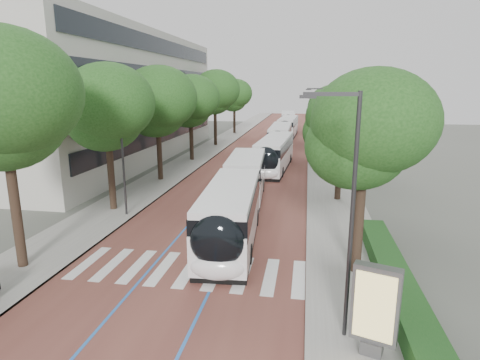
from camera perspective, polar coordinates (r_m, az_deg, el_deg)
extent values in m
plane|color=#51544C|center=(18.20, -8.81, -13.89)|extent=(160.00, 160.00, 0.00)
cube|color=brown|center=(56.19, 4.01, 4.76)|extent=(11.00, 140.00, 0.02)
cube|color=gray|center=(57.38, -3.49, 4.99)|extent=(4.00, 140.00, 0.12)
cube|color=gray|center=(55.98, 11.70, 4.53)|extent=(4.00, 140.00, 0.12)
cube|color=gray|center=(56.99, -1.62, 4.95)|extent=(0.20, 140.00, 0.14)
cube|color=gray|center=(55.93, 9.75, 4.61)|extent=(0.20, 140.00, 0.14)
cube|color=silver|center=(20.90, -20.76, -10.87)|extent=(0.55, 3.60, 0.01)
cube|color=silver|center=(20.32, -17.65, -11.31)|extent=(0.55, 3.60, 0.01)
cube|color=silver|center=(19.81, -14.36, -11.75)|extent=(0.55, 3.60, 0.01)
cube|color=silver|center=(19.36, -10.89, -12.17)|extent=(0.55, 3.60, 0.01)
cube|color=silver|center=(18.99, -7.27, -12.56)|extent=(0.55, 3.60, 0.01)
cube|color=silver|center=(18.69, -3.50, -12.91)|extent=(0.55, 3.60, 0.01)
cube|color=silver|center=(18.47, 0.39, -13.22)|extent=(0.55, 3.60, 0.01)
cube|color=silver|center=(18.34, 4.36, -13.47)|extent=(0.55, 3.60, 0.01)
cube|color=silver|center=(18.29, 8.37, -13.66)|extent=(0.55, 3.60, 0.01)
cube|color=blue|center=(56.37, 2.39, 4.82)|extent=(0.12, 126.00, 0.01)
cube|color=blue|center=(56.06, 5.64, 4.72)|extent=(0.12, 126.00, 0.01)
cube|color=#9B9A90|center=(49.95, -20.66, 10.96)|extent=(18.00, 40.00, 14.00)
cube|color=black|center=(46.41, -10.47, 6.51)|extent=(0.12, 38.00, 1.60)
cube|color=black|center=(46.16, -10.63, 10.45)|extent=(0.12, 38.00, 1.60)
cube|color=black|center=(46.13, -10.81, 14.42)|extent=(0.12, 38.00, 1.60)
cube|color=black|center=(46.30, -10.98, 18.14)|extent=(0.12, 38.00, 1.60)
cube|color=#184618|center=(17.58, 21.54, -13.85)|extent=(1.20, 14.00, 0.80)
cylinder|color=#2D2D30|center=(13.09, 15.60, -5.68)|extent=(0.14, 0.14, 8.00)
cube|color=#2D2D30|center=(12.35, 12.97, 11.83)|extent=(1.70, 0.12, 0.12)
cube|color=#2D2D30|center=(12.34, 9.64, 11.60)|extent=(0.50, 0.20, 0.10)
cylinder|color=#2D2D30|center=(37.59, 11.81, 6.64)|extent=(0.14, 0.14, 8.00)
cube|color=#2D2D30|center=(37.34, 10.84, 12.64)|extent=(1.70, 0.12, 0.12)
cube|color=#2D2D30|center=(37.33, 9.74, 12.56)|extent=(0.50, 0.20, 0.10)
cylinder|color=#2D2D30|center=(26.30, -16.37, 3.65)|extent=(0.14, 0.14, 8.00)
cylinder|color=black|center=(20.76, -29.21, -4.22)|extent=(0.44, 0.44, 5.26)
ellipsoid|color=#1A4416|center=(20.00, -30.76, 8.98)|extent=(6.41, 6.41, 5.45)
cylinder|color=black|center=(28.13, -17.83, 0.49)|extent=(0.44, 0.44, 4.72)
ellipsoid|color=#1A4416|center=(27.55, -18.47, 9.22)|extent=(5.87, 5.87, 4.99)
cylinder|color=black|center=(36.19, -11.37, 3.61)|extent=(0.44, 0.44, 4.74)
ellipsoid|color=#1A4416|center=(35.75, -11.69, 10.43)|extent=(6.43, 6.43, 5.47)
cylinder|color=black|center=(45.58, -6.92, 5.58)|extent=(0.44, 0.44, 4.53)
ellipsoid|color=#1A4416|center=(45.23, -7.07, 10.75)|extent=(6.02, 6.02, 5.11)
cylinder|color=black|center=(57.08, -3.53, 7.46)|extent=(0.44, 0.44, 5.08)
ellipsoid|color=#1A4416|center=(56.81, -3.59, 12.10)|extent=(6.46, 6.46, 5.49)
cylinder|color=black|center=(71.74, -0.80, 8.45)|extent=(0.44, 0.44, 4.56)
ellipsoid|color=#1A4416|center=(71.51, -0.82, 11.76)|extent=(5.78, 5.78, 4.91)
cylinder|color=black|center=(18.51, 16.48, -6.37)|extent=(0.44, 0.44, 4.43)
ellipsoid|color=#1A4416|center=(17.61, 17.34, 6.09)|extent=(5.15, 5.15, 4.37)
cylinder|color=black|center=(30.09, 13.85, 0.77)|extent=(0.44, 0.44, 3.92)
ellipsoid|color=#1A4416|center=(29.55, 14.24, 7.53)|extent=(5.73, 5.73, 4.87)
cylinder|color=black|center=(43.85, 12.58, 4.65)|extent=(0.44, 0.44, 3.91)
ellipsoid|color=#1A4416|center=(43.48, 12.82, 9.28)|extent=(5.52, 5.52, 4.69)
cylinder|color=black|center=(59.71, 11.85, 6.89)|extent=(0.44, 0.44, 3.90)
ellipsoid|color=#1A4416|center=(59.44, 12.01, 10.29)|extent=(5.00, 5.00, 4.25)
cylinder|color=black|center=(25.97, 0.08, -1.21)|extent=(2.35, 1.05, 2.30)
cube|color=silver|center=(21.24, -1.32, -5.99)|extent=(3.10, 9.50, 1.82)
cube|color=black|center=(20.89, -1.33, -3.04)|extent=(3.13, 9.32, 0.97)
cube|color=silver|center=(20.72, -1.34, -1.33)|extent=(3.04, 9.31, 0.31)
cube|color=black|center=(21.62, -1.30, -8.71)|extent=(3.03, 9.13, 0.35)
cube|color=silver|center=(30.27, 0.89, -0.13)|extent=(3.00, 7.89, 1.82)
cube|color=black|center=(30.03, 0.90, 1.99)|extent=(3.03, 7.73, 0.97)
cube|color=silver|center=(29.91, 0.91, 3.20)|extent=(2.94, 7.73, 0.31)
cube|color=black|center=(30.54, 0.89, -2.11)|extent=(2.93, 7.57, 0.35)
ellipsoid|color=black|center=(16.78, -3.26, -8.66)|extent=(2.42, 1.25, 2.28)
ellipsoid|color=silver|center=(17.19, -3.24, -12.25)|extent=(2.41, 1.15, 1.14)
cylinder|color=black|center=(19.59, -5.48, -10.15)|extent=(0.36, 1.02, 1.00)
cylinder|color=black|center=(19.30, 1.23, -10.46)|extent=(0.36, 1.02, 1.00)
cylinder|color=black|center=(32.18, -0.86, -0.72)|extent=(0.36, 1.02, 1.00)
cylinder|color=black|center=(32.00, 3.16, -0.81)|extent=(0.36, 1.02, 1.00)
cylinder|color=black|center=(24.52, -3.05, -5.22)|extent=(0.36, 1.02, 1.00)
cylinder|color=black|center=(24.29, 2.25, -5.40)|extent=(0.36, 1.02, 1.00)
cube|color=silver|center=(40.75, 4.97, 3.30)|extent=(3.14, 12.12, 1.82)
cube|color=black|center=(40.57, 5.01, 4.88)|extent=(3.16, 11.88, 0.97)
cube|color=silver|center=(40.49, 5.02, 5.78)|extent=(3.07, 11.87, 0.31)
cube|color=black|center=(40.96, 4.94, 1.80)|extent=(3.06, 11.63, 0.35)
ellipsoid|color=black|center=(34.92, 3.70, 2.89)|extent=(2.41, 1.22, 2.28)
ellipsoid|color=silver|center=(35.10, 3.66, 1.04)|extent=(2.40, 1.12, 1.14)
cylinder|color=black|center=(37.57, 2.50, 1.31)|extent=(0.35, 1.01, 1.00)
cylinder|color=black|center=(37.25, 5.93, 1.14)|extent=(0.35, 1.01, 1.00)
cylinder|color=black|center=(44.75, 4.18, 3.21)|extent=(0.35, 1.01, 1.00)
cylinder|color=black|center=(44.48, 7.06, 3.09)|extent=(0.35, 1.01, 1.00)
cube|color=silver|center=(53.69, 5.76, 5.68)|extent=(2.57, 12.01, 1.82)
cube|color=black|center=(53.56, 5.79, 6.89)|extent=(2.61, 11.77, 0.97)
cube|color=silver|center=(53.49, 5.80, 7.57)|extent=(2.52, 11.77, 0.31)
cube|color=black|center=(53.85, 5.73, 4.53)|extent=(2.52, 11.53, 0.35)
ellipsoid|color=black|center=(47.81, 5.34, 5.66)|extent=(2.36, 1.11, 2.28)
ellipsoid|color=silver|center=(47.92, 5.30, 4.30)|extent=(2.36, 1.01, 1.14)
cylinder|color=black|center=(50.33, 4.19, 4.33)|extent=(0.31, 1.00, 1.00)
cylinder|color=black|center=(50.19, 6.77, 4.25)|extent=(0.31, 1.00, 1.00)
cylinder|color=black|center=(57.63, 4.85, 5.44)|extent=(0.31, 1.00, 1.00)
cylinder|color=black|center=(57.50, 7.11, 5.37)|extent=(0.31, 1.00, 1.00)
cube|color=silver|center=(67.57, 6.82, 7.19)|extent=(2.95, 12.08, 1.82)
cube|color=black|center=(67.47, 6.85, 8.15)|extent=(2.98, 11.85, 0.97)
cube|color=silver|center=(67.41, 6.86, 8.70)|extent=(2.89, 11.84, 0.31)
cube|color=black|center=(67.69, 6.80, 6.28)|extent=(2.88, 11.60, 0.35)
ellipsoid|color=black|center=(61.70, 6.36, 7.33)|extent=(2.39, 1.19, 2.28)
ellipsoid|color=silver|center=(61.78, 6.33, 6.27)|extent=(2.39, 1.09, 1.14)
cylinder|color=black|center=(64.21, 5.51, 6.23)|extent=(0.34, 1.01, 1.00)
cylinder|color=black|center=(64.00, 7.53, 6.15)|extent=(0.34, 1.01, 1.00)
cylinder|color=black|center=(71.52, 6.17, 6.92)|extent=(0.34, 1.01, 1.00)
cylinder|color=black|center=(71.34, 7.99, 6.86)|extent=(0.34, 1.01, 1.00)
cube|color=silver|center=(81.11, 6.83, 8.19)|extent=(3.17, 12.12, 1.82)
cube|color=black|center=(81.02, 6.85, 8.99)|extent=(3.20, 11.88, 0.97)
cube|color=silver|center=(80.97, 6.86, 9.44)|extent=(3.11, 11.88, 0.31)
cube|color=black|center=(81.21, 6.81, 7.42)|extent=(3.09, 11.64, 0.35)
ellipsoid|color=black|center=(75.22, 6.87, 8.36)|extent=(2.41, 1.23, 2.28)
ellipsoid|color=silver|center=(75.27, 6.84, 7.50)|extent=(2.40, 1.13, 1.14)
cylinder|color=black|center=(77.59, 5.99, 7.42)|extent=(0.36, 1.02, 1.00)
cylinder|color=black|center=(77.61, 7.67, 7.37)|extent=(0.36, 1.02, 1.00)
cylinder|color=black|center=(84.96, 6.03, 7.91)|extent=(0.36, 1.02, 1.00)
cylinder|color=black|center=(84.98, 7.57, 7.87)|extent=(0.36, 1.02, 1.00)
cube|color=#59595B|center=(14.14, 18.24, -21.55)|extent=(0.79, 0.72, 0.43)
cube|color=#59595B|center=(13.38, 18.71, -16.38)|extent=(1.45, 0.82, 2.49)
cube|color=#E7D27A|center=(13.20, 18.54, -16.79)|extent=(1.13, 0.41, 2.16)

